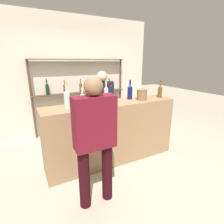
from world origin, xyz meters
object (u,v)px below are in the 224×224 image
object	(u,v)px
counter_bottle_3	(83,100)
counter_bottle_4	(111,98)
ice_bucket	(142,95)
counter_bottle_2	(160,91)
counter_bottle_5	(106,94)
customer_left	(95,135)
counter_bottle_0	(67,98)
counter_bottle_1	(130,92)
server_behind_counter	(102,104)

from	to	relation	value
counter_bottle_3	counter_bottle_4	xyz separation A→B (m)	(0.45, -0.05, -0.00)
counter_bottle_3	ice_bucket	world-z (taller)	counter_bottle_3
counter_bottle_2	counter_bottle_4	xyz separation A→B (m)	(-1.11, -0.10, -0.01)
counter_bottle_2	ice_bucket	distance (m)	0.44
counter_bottle_4	counter_bottle_5	xyz separation A→B (m)	(0.05, 0.26, 0.02)
counter_bottle_2	customer_left	xyz separation A→B (m)	(-1.66, -0.77, -0.27)
counter_bottle_0	counter_bottle_4	size ratio (longest dim) A/B	1.19
counter_bottle_1	customer_left	world-z (taller)	customer_left
counter_bottle_3	counter_bottle_5	xyz separation A→B (m)	(0.50, 0.22, 0.02)
counter_bottle_5	customer_left	world-z (taller)	customer_left
counter_bottle_4	counter_bottle_0	bearing A→B (deg)	167.72
counter_bottle_1	ice_bucket	distance (m)	0.22
counter_bottle_4	server_behind_counter	world-z (taller)	server_behind_counter
counter_bottle_0	counter_bottle_3	bearing A→B (deg)	-25.43
server_behind_counter	customer_left	size ratio (longest dim) A/B	0.98
counter_bottle_4	ice_bucket	distance (m)	0.68
counter_bottle_2	ice_bucket	world-z (taller)	counter_bottle_2
counter_bottle_4	ice_bucket	size ratio (longest dim) A/B	1.65
counter_bottle_2	counter_bottle_1	bearing A→B (deg)	166.13
ice_bucket	counter_bottle_4	bearing A→B (deg)	-172.70
ice_bucket	counter_bottle_5	bearing A→B (deg)	164.28
ice_bucket	counter_bottle_3	bearing A→B (deg)	-177.94
customer_left	counter_bottle_0	bearing A→B (deg)	7.33
ice_bucket	server_behind_counter	xyz separation A→B (m)	(-0.48, 0.67, -0.26)
counter_bottle_0	counter_bottle_1	xyz separation A→B (m)	(1.18, 0.10, -0.01)
counter_bottle_1	ice_bucket	xyz separation A→B (m)	(0.16, -0.16, -0.04)
counter_bottle_3	counter_bottle_0	bearing A→B (deg)	154.57
counter_bottle_0	server_behind_counter	world-z (taller)	server_behind_counter
counter_bottle_3	counter_bottle_5	bearing A→B (deg)	23.57
counter_bottle_5	ice_bucket	bearing A→B (deg)	-15.72
counter_bottle_0	counter_bottle_4	world-z (taller)	counter_bottle_0
counter_bottle_3	counter_bottle_4	bearing A→B (deg)	-5.75
counter_bottle_1	customer_left	distance (m)	1.44
ice_bucket	server_behind_counter	world-z (taller)	server_behind_counter
counter_bottle_2	server_behind_counter	distance (m)	1.16
counter_bottle_4	counter_bottle_5	size ratio (longest dim) A/B	0.90
counter_bottle_3	server_behind_counter	bearing A→B (deg)	47.75
counter_bottle_4	server_behind_counter	distance (m)	0.83
counter_bottle_1	counter_bottle_4	world-z (taller)	counter_bottle_1
counter_bottle_3	counter_bottle_2	bearing A→B (deg)	1.90
counter_bottle_1	customer_left	xyz separation A→B (m)	(-1.07, -0.91, -0.29)
counter_bottle_4	customer_left	bearing A→B (deg)	-129.80
counter_bottle_0	counter_bottle_4	distance (m)	0.67
counter_bottle_4	ice_bucket	xyz separation A→B (m)	(0.67, 0.09, -0.02)
customer_left	counter_bottle_3	bearing A→B (deg)	-8.09
counter_bottle_5	counter_bottle_2	bearing A→B (deg)	-8.86
counter_bottle_0	customer_left	bearing A→B (deg)	-82.85
counter_bottle_5	customer_left	distance (m)	1.15
counter_bottle_2	counter_bottle_5	xyz separation A→B (m)	(-1.06, 0.17, 0.01)
server_behind_counter	counter_bottle_3	bearing A→B (deg)	-22.42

